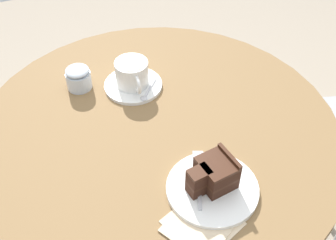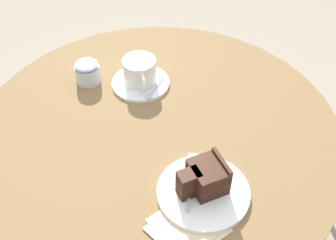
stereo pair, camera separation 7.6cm
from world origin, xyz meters
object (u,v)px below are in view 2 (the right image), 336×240
Objects in this scene: cake_slice at (205,177)px; fork at (192,174)px; saucer at (141,83)px; cake_plate at (203,192)px; napkin at (187,227)px; sugar_pot at (87,72)px; teaspoon at (153,91)px; coffee_cup at (140,71)px.

cake_slice reaches higher than fork.
saucer is at bearing -170.59° from cake_slice.
saucer is 0.38m from cake_plate.
sugar_pot reaches higher than napkin.
cake_slice is 0.62× the size of napkin.
napkin is (0.40, -0.02, -0.01)m from teaspoon.
fork reaches higher than napkin.
sugar_pot reaches higher than saucer.
fork is at bearing 7.60° from saucer.
fork is 0.12m from napkin.
saucer is at bearing -113.30° from teaspoon.
fork is (-0.04, -0.01, 0.01)m from cake_plate.
sugar_pot is (-0.49, -0.14, 0.03)m from napkin.
coffee_cup is at bearing 28.73° from fork.
coffee_cup is 0.37m from cake_slice.
teaspoon is 0.40m from napkin.
sugar_pot is at bearing -109.37° from saucer.
sugar_pot is (-0.09, -0.16, 0.02)m from teaspoon.
sugar_pot is (-0.05, -0.13, -0.01)m from coffee_cup.
cake_plate is 1.82× the size of cake_slice.
fork is (0.33, 0.05, -0.03)m from coffee_cup.
cake_plate is 2.96× the size of sugar_pot.
cake_slice is at bearing -134.06° from fork.
cake_slice reaches higher than sugar_pot.
cake_slice is 0.05m from fork.
coffee_cup reaches higher than saucer.
fork reaches higher than teaspoon.
saucer is 1.30× the size of coffee_cup.
napkin is at bearing 15.54° from sugar_pot.
cake_plate is (0.38, 0.06, -0.04)m from coffee_cup.
cake_plate is 1.31× the size of fork.
sugar_pot reaches higher than fork.
napkin is (0.44, 0.00, -0.04)m from coffee_cup.
cake_plate is 1.12× the size of napkin.
cake_slice is 0.46m from sugar_pot.
cake_slice reaches higher than cake_plate.
fork is at bearing 25.01° from sugar_pot.
saucer is 0.89× the size of napkin.
napkin is (0.44, 0.00, -0.00)m from saucer.
fork is 0.86× the size of napkin.
coffee_cup reaches higher than napkin.
sugar_pot is (-0.38, -0.18, 0.02)m from fork.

